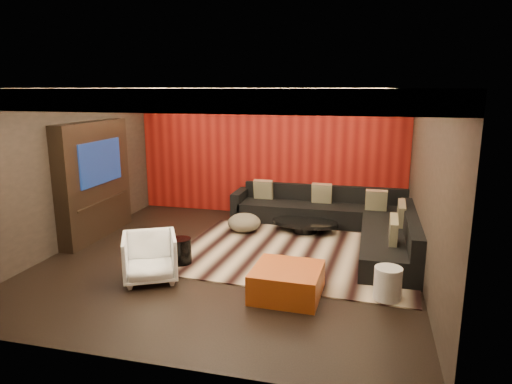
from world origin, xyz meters
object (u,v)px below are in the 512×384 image
(white_side_table, at_px, (388,284))
(orange_ottoman, at_px, (287,282))
(sectional_sofa, at_px, (343,221))
(coffee_table, at_px, (305,226))
(armchair, at_px, (150,257))
(drum_stool, at_px, (181,251))

(white_side_table, bearing_deg, orange_ottoman, -171.30)
(white_side_table, bearing_deg, sectional_sofa, 105.64)
(coffee_table, xyz_separation_m, armchair, (-1.91, -2.83, 0.23))
(drum_stool, distance_m, armchair, 0.73)
(armchair, relative_size, sectional_sofa, 0.21)
(armchair, distance_m, sectional_sofa, 3.93)
(white_side_table, bearing_deg, armchair, -177.00)
(coffee_table, distance_m, sectional_sofa, 0.75)
(coffee_table, bearing_deg, sectional_sofa, 6.82)
(coffee_table, distance_m, white_side_table, 3.04)
(coffee_table, xyz_separation_m, white_side_table, (1.50, -2.65, 0.10))
(drum_stool, distance_m, sectional_sofa, 3.31)
(white_side_table, xyz_separation_m, orange_ottoman, (-1.34, -0.20, -0.03))
(drum_stool, relative_size, white_side_table, 0.89)
(white_side_table, height_order, orange_ottoman, white_side_table)
(white_side_table, bearing_deg, drum_stool, 170.90)
(coffee_table, xyz_separation_m, orange_ottoman, (0.16, -2.85, 0.07))
(sectional_sofa, bearing_deg, white_side_table, -74.36)
(orange_ottoman, distance_m, sectional_sofa, 3.00)
(drum_stool, distance_m, white_side_table, 3.26)
(drum_stool, bearing_deg, coffee_table, 51.06)
(drum_stool, bearing_deg, sectional_sofa, 42.10)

